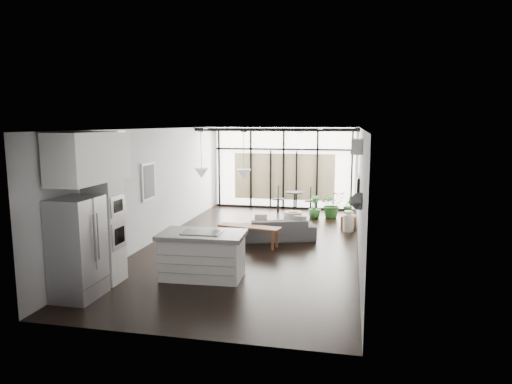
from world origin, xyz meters
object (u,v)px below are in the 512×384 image
at_px(fridge, 77,248).
at_px(sofa, 278,225).
at_px(island, 203,255).
at_px(pouf, 293,219).
at_px(tv, 358,189).
at_px(console_bench, 249,236).
at_px(milk_can, 348,221).

bearing_deg(fridge, sofa, 59.60).
distance_m(island, fridge, 2.25).
xyz_separation_m(island, pouf, (1.11, 4.80, -0.23)).
xyz_separation_m(sofa, pouf, (0.17, 1.65, -0.16)).
bearing_deg(island, fridge, -143.73).
relative_size(island, tv, 1.46).
xyz_separation_m(island, console_bench, (0.37, 2.40, -0.19)).
bearing_deg(sofa, milk_can, -161.71).
xyz_separation_m(console_bench, milk_can, (2.32, 2.02, 0.04)).
height_order(fridge, pouf, fridge).
relative_size(island, pouf, 3.13).
distance_m(island, milk_can, 5.17).
bearing_deg(fridge, milk_can, 52.83).
bearing_deg(island, pouf, 74.06).
distance_m(island, console_bench, 2.43).
xyz_separation_m(fridge, tv, (4.62, 4.95, 0.44)).
bearing_deg(milk_can, pouf, 166.48).
xyz_separation_m(sofa, console_bench, (-0.57, -0.75, -0.12)).
bearing_deg(milk_can, island, -121.35).
bearing_deg(sofa, tv, 173.93).
distance_m(island, tv, 4.66).
bearing_deg(fridge, tv, 46.98).
xyz_separation_m(fridge, pouf, (2.83, 6.19, -0.65)).
bearing_deg(tv, island, -129.24).
xyz_separation_m(pouf, milk_can, (1.58, -0.38, 0.08)).
bearing_deg(tv, pouf, 145.15).
bearing_deg(fridge, console_bench, 61.13).
relative_size(console_bench, milk_can, 2.68).
distance_m(console_bench, milk_can, 3.07).
height_order(console_bench, pouf, console_bench).
distance_m(fridge, sofa, 5.29).
bearing_deg(console_bench, island, -87.95).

